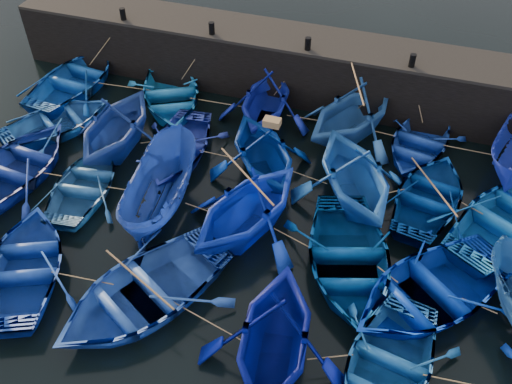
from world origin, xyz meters
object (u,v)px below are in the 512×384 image
(wooden_crate, at_px, (272,122))
(boat_13, at_px, (16,167))
(boat_8, at_px, (178,148))
(boat_0, at_px, (75,79))

(wooden_crate, bearing_deg, boat_13, -161.41)
(boat_13, height_order, wooden_crate, wooden_crate)
(boat_13, xyz_separation_m, wooden_crate, (8.61, 2.90, 1.92))
(boat_8, height_order, wooden_crate, wooden_crate)
(boat_8, bearing_deg, wooden_crate, -5.67)
(boat_0, relative_size, boat_8, 1.15)
(boat_0, xyz_separation_m, boat_13, (1.09, -5.74, 0.00))
(boat_0, relative_size, boat_13, 0.99)
(boat_8, bearing_deg, boat_13, -155.47)
(boat_8, bearing_deg, boat_0, 149.12)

